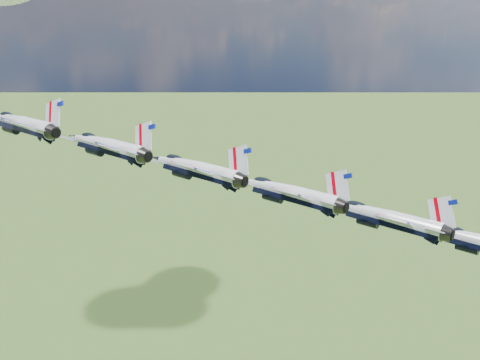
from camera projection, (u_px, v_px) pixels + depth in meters
jet_0 at (20, 123)px, 73.78m from camera, size 17.59×20.67×9.99m
jet_1 at (105, 145)px, 72.26m from camera, size 17.59×20.67×9.99m
jet_2 at (194, 168)px, 70.74m from camera, size 17.59×20.67×9.99m
jet_3 at (287, 192)px, 69.21m from camera, size 17.59×20.67×9.99m
jet_4 at (384, 217)px, 67.69m from camera, size 17.59×20.67×9.99m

